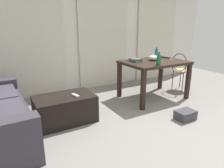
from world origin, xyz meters
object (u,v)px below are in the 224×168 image
(tv_remote_on_table, at_px, (166,57))
(bottle_far, at_px, (156,53))
(craft_table, at_px, (154,66))
(book_stack, at_px, (135,60))
(coffee_table, at_px, (65,109))
(bowl, at_px, (153,58))
(tv_remote_primary, at_px, (76,95))
(wire_chair, at_px, (181,68))
(shoebox, at_px, (185,115))
(scissors, at_px, (172,59))
(bottle_near, at_px, (159,60))

(tv_remote_on_table, bearing_deg, bottle_far, 140.31)
(craft_table, height_order, tv_remote_on_table, tv_remote_on_table)
(book_stack, distance_m, tv_remote_on_table, 0.80)
(coffee_table, distance_m, tv_remote_on_table, 2.41)
(bowl, relative_size, book_stack, 0.71)
(bottle_far, bearing_deg, tv_remote_primary, -166.11)
(wire_chair, bearing_deg, shoebox, -134.22)
(coffee_table, bearing_deg, book_stack, 11.56)
(wire_chair, relative_size, bowl, 4.41)
(craft_table, bearing_deg, wire_chair, 4.90)
(craft_table, distance_m, tv_remote_primary, 1.74)
(tv_remote_primary, bearing_deg, book_stack, 4.56)
(bowl, height_order, book_stack, bowl)
(scissors, bearing_deg, coffee_table, -177.56)
(craft_table, relative_size, wire_chair, 1.45)
(bottle_far, relative_size, tv_remote_on_table, 1.28)
(coffee_table, xyz_separation_m, tv_remote_on_table, (2.32, 0.32, 0.56))
(wire_chair, height_order, bowl, bowl)
(bottle_near, height_order, bottle_far, bottle_far)
(scissors, bearing_deg, shoebox, -123.63)
(wire_chair, distance_m, bottle_far, 0.69)
(bottle_near, height_order, tv_remote_on_table, bottle_near)
(wire_chair, bearing_deg, craft_table, -175.10)
(wire_chair, bearing_deg, coffee_table, -175.43)
(tv_remote_on_table, xyz_separation_m, shoebox, (-0.67, -1.19, -0.69))
(craft_table, distance_m, scissors, 0.45)
(coffee_table, bearing_deg, tv_remote_primary, -32.17)
(wire_chair, bearing_deg, tv_remote_on_table, 165.60)
(bottle_far, xyz_separation_m, tv_remote_primary, (-1.98, -0.49, -0.43))
(coffee_table, distance_m, shoebox, 1.87)
(shoebox, bearing_deg, bottle_far, 69.38)
(bottle_near, height_order, bowl, bottle_near)
(coffee_table, distance_m, bottle_near, 1.78)
(bottle_far, height_order, tv_remote_primary, bottle_far)
(bottle_near, height_order, tv_remote_primary, bottle_near)
(wire_chair, xyz_separation_m, tv_remote_on_table, (-0.39, 0.10, 0.24))
(tv_remote_on_table, height_order, tv_remote_primary, tv_remote_on_table)
(wire_chair, height_order, book_stack, wire_chair)
(tv_remote_on_table, bearing_deg, bowl, 175.68)
(bottle_near, relative_size, shoebox, 0.74)
(book_stack, relative_size, scissors, 2.39)
(book_stack, xyz_separation_m, scissors, (0.78, -0.21, -0.02))
(bottle_far, distance_m, tv_remote_on_table, 0.23)
(coffee_table, xyz_separation_m, bowl, (1.89, 0.22, 0.60))
(bowl, height_order, shoebox, bowl)
(craft_table, xyz_separation_m, tv_remote_on_table, (0.46, 0.17, 0.12))
(craft_table, distance_m, bottle_near, 0.45)
(bowl, relative_size, tv_remote_primary, 1.23)
(bottle_far, relative_size, bowl, 1.24)
(tv_remote_on_table, relative_size, shoebox, 0.60)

